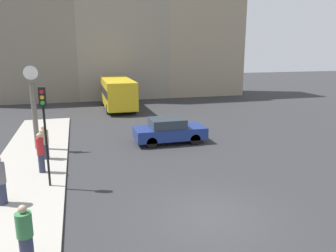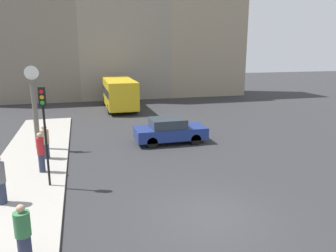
{
  "view_description": "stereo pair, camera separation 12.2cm",
  "coord_description": "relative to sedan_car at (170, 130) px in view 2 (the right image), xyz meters",
  "views": [
    {
      "loc": [
        -4.14,
        -9.39,
        5.57
      ],
      "look_at": [
        -0.1,
        5.12,
        1.99
      ],
      "focal_mm": 35.0,
      "sensor_mm": 36.0,
      "label": 1
    },
    {
      "loc": [
        -4.03,
        -9.42,
        5.57
      ],
      "look_at": [
        -0.1,
        5.12,
        1.99
      ],
      "focal_mm": 35.0,
      "sensor_mm": 36.0,
      "label": 2
    }
  ],
  "objects": [
    {
      "name": "bus_distant",
      "position": [
        -1.55,
        12.18,
        0.83
      ],
      "size": [
        2.58,
        7.52,
        2.77
      ],
      "color": "gold",
      "rests_on": "ground_plane"
    },
    {
      "name": "street_clock",
      "position": [
        -7.51,
        0.43,
        1.7
      ],
      "size": [
        0.81,
        0.35,
        4.59
      ],
      "color": "#666056",
      "rests_on": "sidewalk_corner"
    },
    {
      "name": "building_row",
      "position": [
        -0.45,
        19.85,
        7.51
      ],
      "size": [
        30.47,
        5.0,
        18.98
      ],
      "color": "gray",
      "rests_on": "ground_plane"
    },
    {
      "name": "sedan_car",
      "position": [
        0.0,
        0.0,
        0.0
      ],
      "size": [
        4.23,
        1.88,
        1.5
      ],
      "color": "navy",
      "rests_on": "ground_plane"
    },
    {
      "name": "pedestrian_red_top",
      "position": [
        -6.93,
        -3.44,
        0.3
      ],
      "size": [
        0.32,
        0.32,
        1.83
      ],
      "color": "#2D334C",
      "rests_on": "sidewalk_corner"
    },
    {
      "name": "pedestrian_tan_coat",
      "position": [
        -6.92,
        -1.51,
        0.23
      ],
      "size": [
        0.4,
        0.4,
        1.75
      ],
      "color": "#2D334C",
      "rests_on": "sidewalk_corner"
    },
    {
      "name": "ground_plane",
      "position": [
        -1.05,
        -8.98,
        -0.75
      ],
      "size": [
        120.0,
        120.0,
        0.0
      ],
      "primitive_type": "plane",
      "color": "#2D2D30"
    },
    {
      "name": "traffic_light_near",
      "position": [
        -6.49,
        -5.11,
        2.23
      ],
      "size": [
        0.26,
        0.24,
        4.02
      ],
      "color": "black",
      "rests_on": "sidewalk_corner"
    },
    {
      "name": "pedestrian_green_hoodie",
      "position": [
        -6.72,
        -10.07,
        0.15
      ],
      "size": [
        0.41,
        0.41,
        1.59
      ],
      "color": "#2D334C",
      "rests_on": "sidewalk_corner"
    },
    {
      "name": "sidewalk_corner",
      "position": [
        -7.59,
        -1.21,
        -0.69
      ],
      "size": [
        3.38,
        19.54,
        0.12
      ],
      "primitive_type": "cube",
      "color": "#A39E93",
      "rests_on": "ground_plane"
    }
  ]
}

